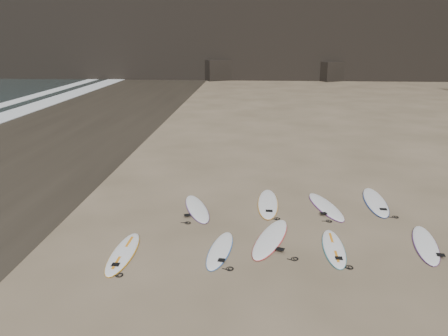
# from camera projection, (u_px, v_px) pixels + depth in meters

# --- Properties ---
(ground) EXTENTS (240.00, 240.00, 0.00)m
(ground) POSITION_uv_depth(u_px,v_px,m) (293.00, 246.00, 11.98)
(ground) COLOR #897559
(ground) RESTS_ON ground
(wet_sand) EXTENTS (12.00, 200.00, 0.01)m
(wet_sand) POSITION_uv_depth(u_px,v_px,m) (21.00, 147.00, 22.35)
(wet_sand) COLOR #383026
(wet_sand) RESTS_ON ground
(surfboard_0) EXTENTS (0.60, 2.40, 0.09)m
(surfboard_0) POSITION_uv_depth(u_px,v_px,m) (123.00, 253.00, 11.51)
(surfboard_0) COLOR white
(surfboard_0) RESTS_ON ground
(surfboard_1) EXTENTS (0.83, 2.27, 0.08)m
(surfboard_1) POSITION_uv_depth(u_px,v_px,m) (220.00, 250.00, 11.69)
(surfboard_1) COLOR white
(surfboard_1) RESTS_ON ground
(surfboard_2) EXTENTS (1.45, 2.80, 0.10)m
(surfboard_2) POSITION_uv_depth(u_px,v_px,m) (271.00, 238.00, 12.33)
(surfboard_2) COLOR white
(surfboard_2) RESTS_ON ground
(surfboard_3) EXTENTS (0.62, 2.28, 0.08)m
(surfboard_3) POSITION_uv_depth(u_px,v_px,m) (334.00, 248.00, 11.79)
(surfboard_3) COLOR white
(surfboard_3) RESTS_ON ground
(surfboard_4) EXTENTS (1.07, 2.53, 0.09)m
(surfboard_4) POSITION_uv_depth(u_px,v_px,m) (426.00, 244.00, 11.99)
(surfboard_4) COLOR white
(surfboard_4) RESTS_ON ground
(surfboard_5) EXTENTS (1.36, 2.56, 0.09)m
(surfboard_5) POSITION_uv_depth(u_px,v_px,m) (197.00, 208.00, 14.45)
(surfboard_5) COLOR white
(surfboard_5) RESTS_ON ground
(surfboard_6) EXTENTS (0.72, 2.74, 0.10)m
(surfboard_6) POSITION_uv_depth(u_px,v_px,m) (268.00, 203.00, 14.86)
(surfboard_6) COLOR white
(surfboard_6) RESTS_ON ground
(surfboard_7) EXTENTS (1.23, 2.63, 0.09)m
(surfboard_7) POSITION_uv_depth(u_px,v_px,m) (326.00, 206.00, 14.61)
(surfboard_7) COLOR white
(surfboard_7) RESTS_ON ground
(surfboard_8) EXTENTS (0.84, 2.82, 0.10)m
(surfboard_8) POSITION_uv_depth(u_px,v_px,m) (375.00, 202.00, 15.01)
(surfboard_8) COLOR white
(surfboard_8) RESTS_ON ground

